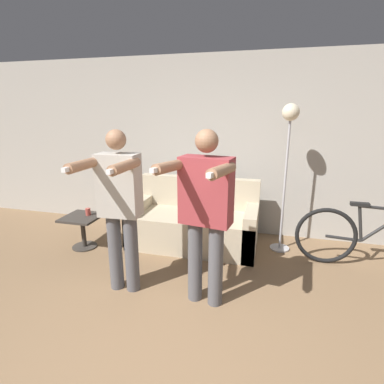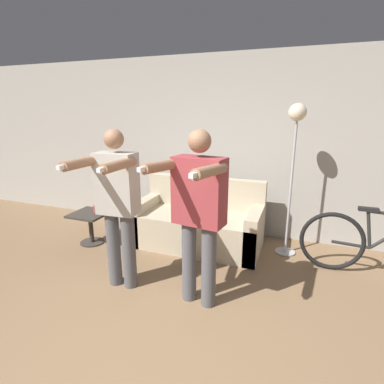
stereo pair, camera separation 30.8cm
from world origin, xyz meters
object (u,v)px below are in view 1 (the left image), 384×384
cat (198,172)px  side_table (83,225)px  couch (194,224)px  person_right (205,208)px  cup (88,212)px  floor_lamp (289,139)px  bicycle (373,239)px  person_left (119,203)px

cat → side_table: cat is taller
couch → cat: size_ratio=3.79×
person_right → cup: person_right is taller
floor_lamp → bicycle: size_ratio=1.10×
floor_lamp → cup: bearing=-167.5°
floor_lamp → couch: bearing=-172.6°
couch → person_right: bearing=-71.3°
person_right → side_table: bearing=166.0°
bicycle → side_table: bearing=-174.2°
cup → side_table: bearing=-133.3°
person_left → floor_lamp: (1.60, 1.40, 0.54)m
person_left → person_right: bearing=-2.6°
side_table → bicycle: 3.65m
floor_lamp → bicycle: bearing=-14.3°
floor_lamp → person_left: bearing=-138.8°
couch → cup: size_ratio=17.98×
cat → cup: size_ratio=4.75×
couch → person_right: (0.42, -1.25, 0.68)m
person_left → cup: person_left is taller
bicycle → person_right: bearing=-147.2°
couch → side_table: size_ratio=3.65×
cat → floor_lamp: 1.30m
person_right → cat: person_right is taller
cat → bicycle: (2.21, -0.41, -0.61)m
couch → cup: couch is taller
person_right → bicycle: 2.19m
person_left → couch: bearing=68.2°
person_left → person_right: 0.86m
person_right → floor_lamp: floor_lamp is taller
couch → person_left: (-0.43, -1.25, 0.65)m
person_left → bicycle: 2.92m
person_left → side_table: 1.41m
couch → person_left: size_ratio=1.04×
person_right → bicycle: bearing=41.4°
floor_lamp → cat: bearing=172.9°
cup → floor_lamp: bearing=12.5°
floor_lamp → bicycle: floor_lamp is taller
person_right → cup: 2.04m
person_right → person_left: bearing=-171.2°
cat → floor_lamp: floor_lamp is taller
side_table → bicycle: bicycle is taller
bicycle → person_left: bearing=-156.5°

